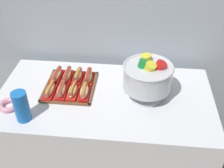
{
  "coord_description": "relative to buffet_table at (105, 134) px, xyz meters",
  "views": [
    {
      "loc": [
        0.19,
        -1.39,
        1.89
      ],
      "look_at": [
        0.04,
        0.05,
        0.81
      ],
      "focal_mm": 44.62,
      "sensor_mm": 36.0,
      "label": 1
    }
  ],
  "objects": [
    {
      "name": "hot_dog_4",
      "position": [
        -0.35,
        0.15,
        0.39
      ],
      "size": [
        0.07,
        0.18,
        0.06
      ],
      "color": "#B21414",
      "rests_on": "serving_tray"
    },
    {
      "name": "hot_dog_0",
      "position": [
        -0.35,
        -0.02,
        0.39
      ],
      "size": [
        0.06,
        0.18,
        0.05
      ],
      "color": "red",
      "rests_on": "serving_tray"
    },
    {
      "name": "hot_dog_6",
      "position": [
        -0.2,
        0.15,
        0.4
      ],
      "size": [
        0.07,
        0.16,
        0.06
      ],
      "color": "#B21414",
      "rests_on": "serving_tray"
    },
    {
      "name": "cup_stack",
      "position": [
        -0.44,
        -0.26,
        0.45
      ],
      "size": [
        0.09,
        0.09,
        0.19
      ],
      "color": "blue",
      "rests_on": "buffet_table"
    },
    {
      "name": "donut",
      "position": [
        -0.57,
        -0.17,
        0.37
      ],
      "size": [
        0.13,
        0.13,
        0.03
      ],
      "color": "pink",
      "rests_on": "buffet_table"
    },
    {
      "name": "hot_dog_7",
      "position": [
        -0.13,
        0.15,
        0.4
      ],
      "size": [
        0.06,
        0.16,
        0.06
      ],
      "color": "red",
      "rests_on": "serving_tray"
    },
    {
      "name": "hot_dog_3",
      "position": [
        -0.13,
        -0.02,
        0.39
      ],
      "size": [
        0.07,
        0.16,
        0.06
      ],
      "color": "#B21414",
      "rests_on": "serving_tray"
    },
    {
      "name": "hot_dog_5",
      "position": [
        -0.28,
        0.15,
        0.39
      ],
      "size": [
        0.06,
        0.17,
        0.06
      ],
      "color": "red",
      "rests_on": "serving_tray"
    },
    {
      "name": "hot_dog_1",
      "position": [
        -0.28,
        -0.02,
        0.39
      ],
      "size": [
        0.07,
        0.16,
        0.06
      ],
      "color": "red",
      "rests_on": "serving_tray"
    },
    {
      "name": "punch_bowl",
      "position": [
        0.27,
        0.02,
        0.51
      ],
      "size": [
        0.31,
        0.31,
        0.28
      ],
      "color": "silver",
      "rests_on": "buffet_table"
    },
    {
      "name": "hot_dog_2",
      "position": [
        -0.2,
        -0.02,
        0.39
      ],
      "size": [
        0.06,
        0.15,
        0.06
      ],
      "color": "red",
      "rests_on": "serving_tray"
    },
    {
      "name": "ground_plane",
      "position": [
        0.0,
        0.0,
        -0.4
      ],
      "size": [
        10.0,
        10.0,
        0.0
      ],
      "primitive_type": "plane",
      "color": "#7A6B5B"
    },
    {
      "name": "serving_tray",
      "position": [
        -0.24,
        0.06,
        0.36
      ],
      "size": [
        0.33,
        0.36,
        0.01
      ],
      "color": "brown",
      "rests_on": "buffet_table"
    },
    {
      "name": "buffet_table",
      "position": [
        0.0,
        0.0,
        0.0
      ],
      "size": [
        1.4,
        0.75,
        0.75
      ],
      "color": "silver",
      "rests_on": "ground_plane"
    }
  ]
}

